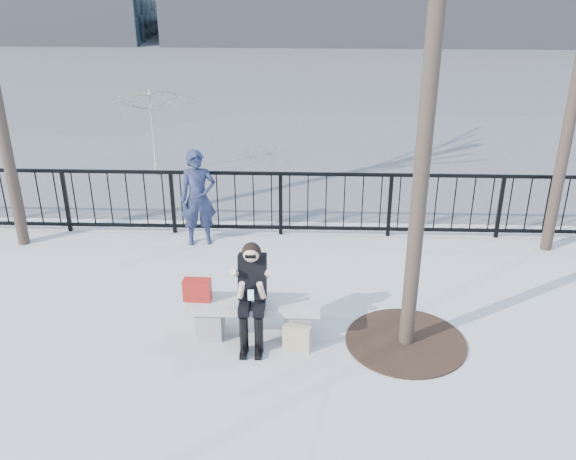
{
  "coord_description": "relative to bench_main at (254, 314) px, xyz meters",
  "views": [
    {
      "loc": [
        0.67,
        -6.79,
        4.64
      ],
      "look_at": [
        0.4,
        0.8,
        1.1
      ],
      "focal_mm": 40.0,
      "sensor_mm": 36.0,
      "label": 1
    }
  ],
  "objects": [
    {
      "name": "ground",
      "position": [
        0.0,
        0.0,
        -0.3
      ],
      "size": [
        120.0,
        120.0,
        0.0
      ],
      "primitive_type": "plane",
      "color": "#A2A39E",
      "rests_on": "ground"
    },
    {
      "name": "street_surface",
      "position": [
        0.0,
        15.0,
        -0.3
      ],
      "size": [
        60.0,
        23.0,
        0.01
      ],
      "primitive_type": "cube",
      "color": "#474747",
      "rests_on": "ground"
    },
    {
      "name": "railing",
      "position": [
        0.0,
        3.0,
        0.25
      ],
      "size": [
        14.0,
        0.06,
        1.1
      ],
      "color": "black",
      "rests_on": "ground"
    },
    {
      "name": "tree_grate",
      "position": [
        1.9,
        -0.1,
        -0.29
      ],
      "size": [
        1.5,
        1.5,
        0.02
      ],
      "primitive_type": "cylinder",
      "color": "black",
      "rests_on": "ground"
    },
    {
      "name": "bench_main",
      "position": [
        0.0,
        0.0,
        0.0
      ],
      "size": [
        1.65,
        0.46,
        0.49
      ],
      "color": "slate",
      "rests_on": "ground"
    },
    {
      "name": "seated_woman",
      "position": [
        0.0,
        -0.16,
        0.37
      ],
      "size": [
        0.5,
        0.64,
        1.34
      ],
      "color": "black",
      "rests_on": "ground"
    },
    {
      "name": "handbag",
      "position": [
        -0.7,
        0.02,
        0.33
      ],
      "size": [
        0.35,
        0.18,
        0.28
      ],
      "primitive_type": "cube",
      "rotation": [
        0.0,
        0.0,
        -0.05
      ],
      "color": "maroon",
      "rests_on": "bench_main"
    },
    {
      "name": "shopping_bag",
      "position": [
        0.55,
        -0.28,
        -0.14
      ],
      "size": [
        0.36,
        0.21,
        0.32
      ],
      "primitive_type": "cube",
      "rotation": [
        0.0,
        0.0,
        -0.27
      ],
      "color": "tan",
      "rests_on": "ground"
    },
    {
      "name": "standing_man",
      "position": [
        -1.1,
        2.62,
        0.49
      ],
      "size": [
        0.65,
        0.5,
        1.57
      ],
      "primitive_type": "imported",
      "rotation": [
        0.0,
        0.0,
        0.23
      ],
      "color": "black",
      "rests_on": "ground"
    },
    {
      "name": "vendor_umbrella",
      "position": [
        -2.55,
        5.74,
        0.61
      ],
      "size": [
        2.42,
        2.45,
        1.83
      ],
      "primitive_type": "imported",
      "rotation": [
        0.0,
        0.0,
        -0.24
      ],
      "color": "yellow",
      "rests_on": "ground"
    }
  ]
}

